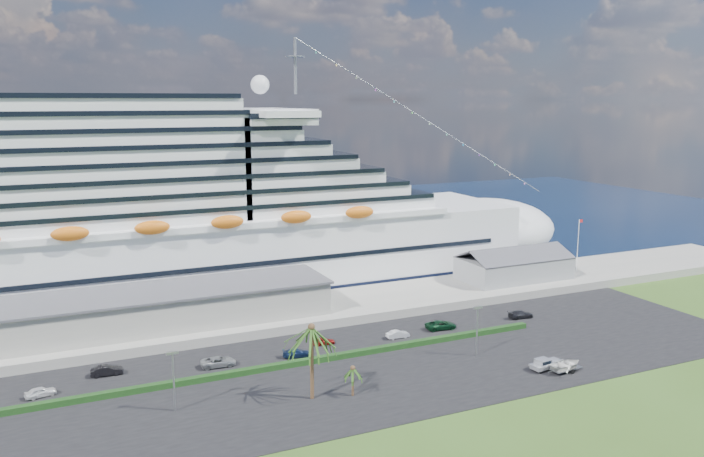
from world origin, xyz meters
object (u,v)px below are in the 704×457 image
cruise_ship (153,219)px  parked_car_3 (297,353)px  boat_trailer (566,364)px  pickup_truck (546,363)px

cruise_ship → parked_car_3: bearing=-71.4°
cruise_ship → boat_trailer: bearing=-53.4°
cruise_ship → boat_trailer: cruise_ship is taller
parked_car_3 → pickup_truck: (32.85, -20.83, 0.33)m
pickup_truck → boat_trailer: 3.01m
parked_car_3 → boat_trailer: size_ratio=0.71×
cruise_ship → parked_car_3: (14.96, -44.45, -15.91)m
parked_car_3 → pickup_truck: size_ratio=0.86×
cruise_ship → parked_car_3: size_ratio=41.78×
cruise_ship → boat_trailer: 85.26m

